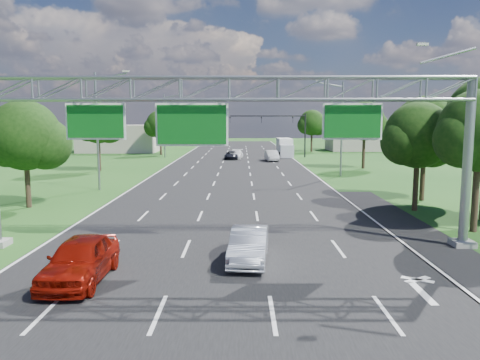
{
  "coord_description": "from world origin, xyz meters",
  "views": [
    {
      "loc": [
        0.82,
        -10.01,
        6.11
      ],
      "look_at": [
        0.74,
        14.2,
        2.95
      ],
      "focal_mm": 35.0,
      "sensor_mm": 36.0,
      "label": 1
    }
  ],
  "objects_px": {
    "red_coupe": "(80,259)",
    "silver_sedan": "(249,245)",
    "traffic_signal": "(283,125)",
    "sign_gantry": "(231,102)",
    "box_truck": "(285,148)"
  },
  "relations": [
    {
      "from": "sign_gantry",
      "to": "red_coupe",
      "type": "relative_size",
      "value": 4.69
    },
    {
      "from": "silver_sedan",
      "to": "box_truck",
      "type": "relative_size",
      "value": 0.57
    },
    {
      "from": "sign_gantry",
      "to": "red_coupe",
      "type": "xyz_separation_m",
      "value": [
        -5.6,
        -4.93,
        -6.04
      ]
    },
    {
      "from": "traffic_signal",
      "to": "red_coupe",
      "type": "xyz_separation_m",
      "value": [
        -12.75,
        -57.93,
        -4.31
      ]
    },
    {
      "from": "traffic_signal",
      "to": "silver_sedan",
      "type": "height_order",
      "value": "traffic_signal"
    },
    {
      "from": "sign_gantry",
      "to": "red_coupe",
      "type": "bearing_deg",
      "value": -138.64
    },
    {
      "from": "red_coupe",
      "to": "silver_sedan",
      "type": "xyz_separation_m",
      "value": [
        6.41,
        2.51,
        -0.13
      ]
    },
    {
      "from": "sign_gantry",
      "to": "silver_sedan",
      "type": "xyz_separation_m",
      "value": [
        0.81,
        -2.42,
        -6.17
      ]
    },
    {
      "from": "traffic_signal",
      "to": "sign_gantry",
      "type": "bearing_deg",
      "value": -97.68
    },
    {
      "from": "traffic_signal",
      "to": "silver_sedan",
      "type": "relative_size",
      "value": 2.77
    },
    {
      "from": "traffic_signal",
      "to": "silver_sedan",
      "type": "distance_m",
      "value": 55.96
    },
    {
      "from": "sign_gantry",
      "to": "box_truck",
      "type": "bearing_deg",
      "value": 82.11
    },
    {
      "from": "red_coupe",
      "to": "silver_sedan",
      "type": "height_order",
      "value": "red_coupe"
    },
    {
      "from": "traffic_signal",
      "to": "box_truck",
      "type": "distance_m",
      "value": 4.47
    },
    {
      "from": "sign_gantry",
      "to": "traffic_signal",
      "type": "xyz_separation_m",
      "value": [
        7.15,
        53.0,
        -1.72
      ]
    }
  ]
}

